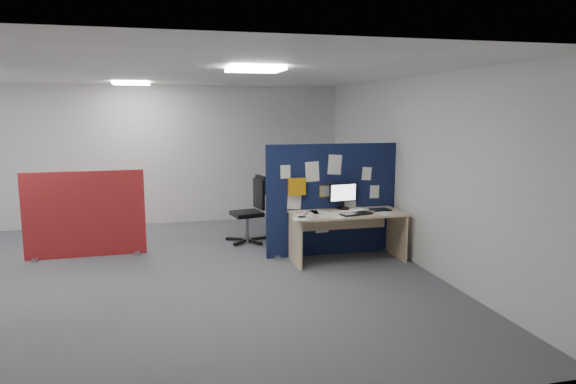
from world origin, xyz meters
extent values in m
plane|color=#54575C|center=(0.00, 0.00, 0.00)|extent=(9.00, 9.00, 0.00)
cube|color=white|center=(0.00, 0.00, 2.70)|extent=(9.00, 7.00, 0.02)
cube|color=silver|center=(0.00, 3.50, 1.35)|extent=(9.00, 0.02, 2.70)
cube|color=silver|center=(0.00, -3.50, 1.35)|extent=(9.00, 0.02, 2.70)
cube|color=silver|center=(4.50, 0.00, 1.35)|extent=(0.02, 7.00, 2.70)
cube|color=white|center=(2.00, -1.00, 2.67)|extent=(0.60, 0.60, 0.04)
cube|color=white|center=(0.50, 2.50, 2.67)|extent=(0.60, 0.60, 0.04)
cube|color=#0E1134|center=(3.48, 0.60, 0.86)|extent=(2.08, 0.06, 1.72)
cube|color=gray|center=(2.59, 0.60, 0.02)|extent=(0.08, 0.30, 0.04)
cube|color=gray|center=(4.37, 0.60, 0.02)|extent=(0.08, 0.30, 0.04)
cube|color=white|center=(2.73, 0.56, 1.32)|extent=(0.15, 0.01, 0.20)
cube|color=white|center=(3.14, 0.56, 1.31)|extent=(0.21, 0.01, 0.30)
cube|color=white|center=(3.50, 0.56, 1.40)|extent=(0.21, 0.01, 0.30)
cube|color=white|center=(4.02, 0.56, 1.25)|extent=(0.15, 0.01, 0.20)
cube|color=white|center=(2.86, 0.56, 0.90)|extent=(0.21, 0.01, 0.30)
cube|color=white|center=(3.75, 0.56, 0.76)|extent=(0.21, 0.01, 0.30)
cube|color=white|center=(4.16, 0.56, 0.96)|extent=(0.15, 0.01, 0.20)
cube|color=white|center=(3.30, 0.56, 0.51)|extent=(0.21, 0.01, 0.30)
cube|color=gold|center=(3.38, 0.56, 1.00)|extent=(0.24, 0.01, 0.18)
cube|color=orange|center=(2.89, 0.52, 1.10)|extent=(0.25, 0.10, 0.25)
cube|color=beige|center=(3.58, 0.20, 0.71)|extent=(1.65, 0.73, 0.03)
cube|color=beige|center=(2.78, 0.20, 0.35)|extent=(0.03, 0.68, 0.70)
cube|color=beige|center=(4.38, 0.20, 0.35)|extent=(0.03, 0.68, 0.70)
cube|color=beige|center=(3.58, 0.53, 0.55)|extent=(1.49, 0.02, 0.30)
cylinder|color=black|center=(3.61, 0.47, 0.74)|extent=(0.19, 0.19, 0.02)
cube|color=black|center=(3.61, 0.47, 0.80)|extent=(0.04, 0.03, 0.09)
cube|color=black|center=(3.61, 0.47, 0.99)|extent=(0.45, 0.10, 0.28)
cube|color=white|center=(3.61, 0.45, 0.99)|extent=(0.41, 0.06, 0.24)
cube|color=black|center=(3.65, 0.02, 0.74)|extent=(0.48, 0.27, 0.02)
cube|color=gray|center=(3.91, 0.10, 0.74)|extent=(0.11, 0.07, 0.03)
cube|color=black|center=(4.12, 0.25, 0.74)|extent=(0.30, 0.24, 0.01)
cube|color=maroon|center=(-0.21, 1.34, 0.66)|extent=(1.76, 0.09, 1.32)
cube|color=gray|center=(-0.94, 1.34, 0.02)|extent=(0.08, 0.30, 0.04)
cube|color=gray|center=(0.52, 1.34, 0.02)|extent=(0.08, 0.30, 0.04)
cube|color=black|center=(2.53, 1.68, 0.04)|extent=(0.31, 0.11, 0.04)
cube|color=black|center=(2.34, 1.86, 0.04)|extent=(0.09, 0.31, 0.04)
cube|color=black|center=(2.11, 1.73, 0.04)|extent=(0.30, 0.18, 0.04)
cube|color=black|center=(2.16, 1.47, 0.04)|extent=(0.25, 0.26, 0.04)
cube|color=black|center=(2.42, 1.44, 0.04)|extent=(0.19, 0.29, 0.04)
cylinder|color=gray|center=(2.31, 1.63, 0.25)|extent=(0.06, 0.06, 0.43)
cube|color=black|center=(2.31, 1.63, 0.49)|extent=(0.55, 0.55, 0.07)
cube|color=black|center=(2.53, 1.68, 0.82)|extent=(0.13, 0.43, 0.51)
cube|color=black|center=(2.57, 1.68, 0.97)|extent=(0.13, 0.39, 0.31)
cube|color=white|center=(2.89, 0.13, 0.73)|extent=(0.22, 0.31, 0.00)
cube|color=white|center=(3.06, 0.34, 0.73)|extent=(0.26, 0.33, 0.00)
cube|color=white|center=(4.08, 0.02, 0.73)|extent=(0.25, 0.33, 0.00)
cube|color=white|center=(2.79, -0.05, 0.73)|extent=(0.23, 0.31, 0.00)
cube|color=white|center=(3.83, 0.46, 0.73)|extent=(0.24, 0.32, 0.00)
cube|color=white|center=(3.17, 0.36, 0.73)|extent=(0.25, 0.32, 0.00)
cube|color=white|center=(3.19, 0.10, 0.73)|extent=(0.22, 0.31, 0.00)
camera|label=1|loc=(0.95, -6.78, 2.22)|focal=32.00mm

